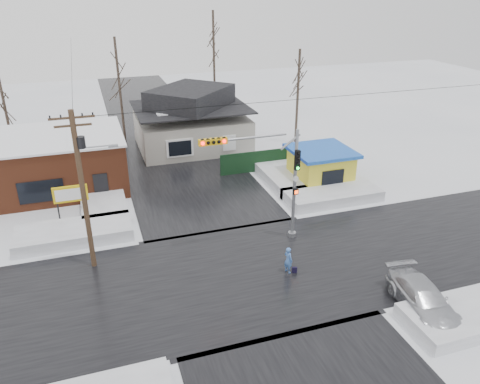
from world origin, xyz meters
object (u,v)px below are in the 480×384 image
object	(u,v)px
traffic_signal	(271,173)
pedestrian	(288,260)
car	(423,299)
utility_pole	(83,183)
kiosk	(320,166)
marquee_sign	(71,195)

from	to	relation	value
traffic_signal	pedestrian	world-z (taller)	traffic_signal
traffic_signal	car	world-z (taller)	traffic_signal
utility_pole	car	distance (m)	18.06
traffic_signal	utility_pole	bearing A→B (deg)	177.05
kiosk	marquee_sign	bearing A→B (deg)	-178.45
marquee_sign	car	bearing A→B (deg)	-43.38
marquee_sign	kiosk	world-z (taller)	kiosk
kiosk	utility_pole	bearing A→B (deg)	-159.56
utility_pole	kiosk	bearing A→B (deg)	20.44
marquee_sign	car	xyz separation A→B (m)	(16.01, -15.13, -1.23)
traffic_signal	marquee_sign	distance (m)	13.42
traffic_signal	utility_pole	world-z (taller)	utility_pole
marquee_sign	car	world-z (taller)	marquee_sign
traffic_signal	marquee_sign	size ratio (longest dim) A/B	2.75
utility_pole	traffic_signal	bearing A→B (deg)	-2.95
kiosk	pedestrian	distance (m)	12.89
pedestrian	car	size ratio (longest dim) A/B	0.33
marquee_sign	kiosk	distance (m)	18.51
utility_pole	car	world-z (taller)	utility_pole
kiosk	pedestrian	xyz separation A→B (m)	(-7.35, -10.56, -0.68)
traffic_signal	kiosk	bearing A→B (deg)	44.84
utility_pole	marquee_sign	xyz separation A→B (m)	(-1.07, 5.99, -3.19)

